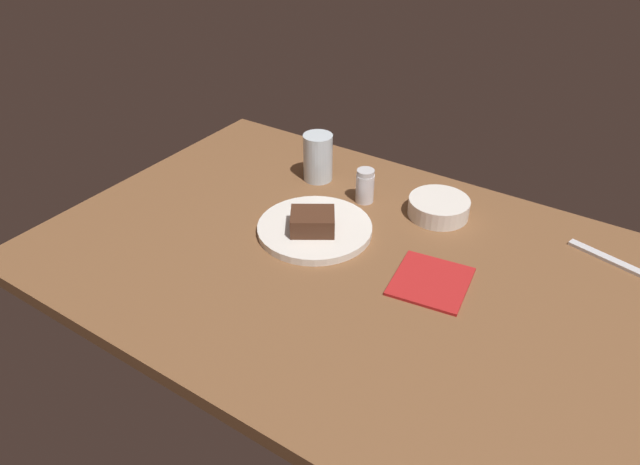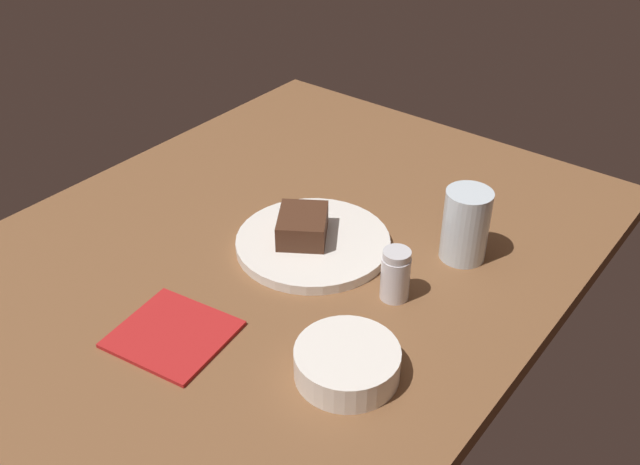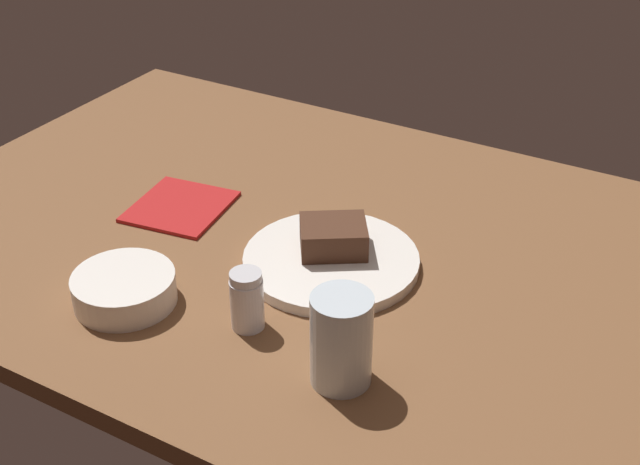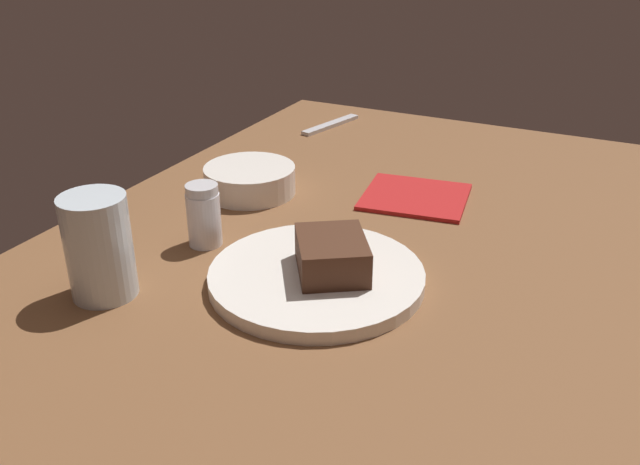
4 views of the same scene
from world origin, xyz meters
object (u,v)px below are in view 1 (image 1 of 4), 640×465
(dessert_spoon, at_px, (606,258))
(folded_napkin, at_px, (431,281))
(dessert_plate, at_px, (315,228))
(water_glass, at_px, (318,157))
(chocolate_cake_slice, at_px, (313,222))
(side_bowl, at_px, (439,207))
(salt_shaker, at_px, (365,186))

(dessert_spoon, bearing_deg, folded_napkin, 59.07)
(dessert_plate, relative_size, dessert_spoon, 1.63)
(water_glass, bearing_deg, folded_napkin, 151.39)
(water_glass, distance_m, folded_napkin, 0.46)
(chocolate_cake_slice, distance_m, folded_napkin, 0.27)
(side_bowl, distance_m, folded_napkin, 0.24)
(side_bowl, bearing_deg, dessert_plate, 47.01)
(dessert_plate, distance_m, chocolate_cake_slice, 0.03)
(dessert_plate, distance_m, folded_napkin, 0.28)
(dessert_spoon, bearing_deg, dessert_plate, 37.98)
(dessert_plate, bearing_deg, chocolate_cake_slice, 109.09)
(side_bowl, xyz_separation_m, dessert_spoon, (-0.35, -0.03, -0.02))
(chocolate_cake_slice, xyz_separation_m, folded_napkin, (-0.27, 0.00, -0.03))
(water_glass, height_order, side_bowl, water_glass)
(salt_shaker, xyz_separation_m, folded_napkin, (-0.25, 0.19, -0.04))
(water_glass, xyz_separation_m, side_bowl, (-0.32, -0.01, -0.04))
(side_bowl, bearing_deg, chocolate_cake_slice, 50.02)
(chocolate_cake_slice, height_order, folded_napkin, chocolate_cake_slice)
(dessert_spoon, bearing_deg, water_glass, 17.59)
(water_glass, relative_size, dessert_spoon, 0.77)
(salt_shaker, height_order, side_bowl, salt_shaker)
(salt_shaker, bearing_deg, dessert_spoon, -172.20)
(dessert_plate, xyz_separation_m, water_glass, (0.12, -0.20, 0.05))
(water_glass, bearing_deg, salt_shaker, 168.81)
(side_bowl, distance_m, dessert_spoon, 0.35)
(side_bowl, bearing_deg, water_glass, 1.43)
(chocolate_cake_slice, height_order, salt_shaker, salt_shaker)
(side_bowl, height_order, folded_napkin, side_bowl)
(dessert_plate, height_order, water_glass, water_glass)
(salt_shaker, relative_size, folded_napkin, 0.55)
(dessert_plate, height_order, chocolate_cake_slice, chocolate_cake_slice)
(side_bowl, bearing_deg, dessert_spoon, -174.53)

